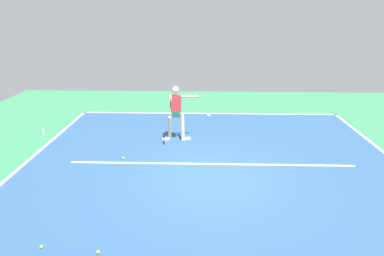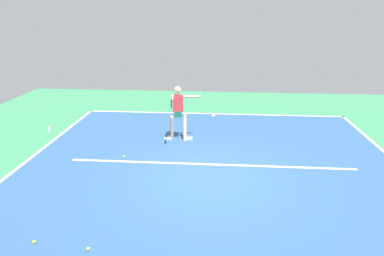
{
  "view_description": "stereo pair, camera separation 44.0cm",
  "coord_description": "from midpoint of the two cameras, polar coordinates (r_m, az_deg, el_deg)",
  "views": [
    {
      "loc": [
        0.29,
        7.77,
        4.1
      ],
      "look_at": [
        0.57,
        -1.36,
        0.9
      ],
      "focal_mm": 31.38,
      "sensor_mm": 36.0,
      "label": 1
    },
    {
      "loc": [
        -0.15,
        7.75,
        4.1
      ],
      "look_at": [
        0.57,
        -1.36,
        0.9
      ],
      "focal_mm": 31.38,
      "sensor_mm": 36.0,
      "label": 2
    }
  ],
  "objects": [
    {
      "name": "tennis_ball_by_baseline",
      "position": [
        10.07,
        -10.31,
        -4.85
      ],
      "size": [
        0.07,
        0.07,
        0.07
      ],
      "primitive_type": "sphere",
      "color": "#CCE033",
      "rests_on": "ground_plane"
    },
    {
      "name": "court_surface",
      "position": [
        8.78,
        4.49,
        -8.6
      ],
      "size": [
        10.71,
        11.71,
        0.0
      ],
      "primitive_type": "cube",
      "color": "#2D5484",
      "rests_on": "ground_plane"
    },
    {
      "name": "tennis_ball_centre_court",
      "position": [
        6.65,
        -15.31,
        -19.25
      ],
      "size": [
        0.07,
        0.07,
        0.07
      ],
      "primitive_type": "sphere",
      "color": "#C6E53D",
      "rests_on": "ground_plane"
    },
    {
      "name": "court_line_sideline_right",
      "position": [
        10.22,
        -27.01,
        -6.59
      ],
      "size": [
        0.1,
        11.71,
        0.01
      ],
      "primitive_type": "cube",
      "color": "white",
      "rests_on": "ground_plane"
    },
    {
      "name": "tennis_ball_by_sideline",
      "position": [
        7.13,
        -23.59,
        -17.34
      ],
      "size": [
        0.07,
        0.07,
        0.07
      ],
      "primitive_type": "sphere",
      "color": "yellow",
      "rests_on": "ground_plane"
    },
    {
      "name": "ground_plane",
      "position": [
        8.78,
        4.49,
        -8.62
      ],
      "size": [
        19.81,
        19.81,
        0.0
      ],
      "primitive_type": "plane",
      "color": "#388456"
    },
    {
      "name": "court_line_baseline_near",
      "position": [
        14.17,
        4.61,
        2.43
      ],
      "size": [
        10.71,
        0.1,
        0.01
      ],
      "primitive_type": "cube",
      "color": "white",
      "rests_on": "ground_plane"
    },
    {
      "name": "tennis_player",
      "position": [
        10.94,
        -1.21,
        3.17
      ],
      "size": [
        1.21,
        1.29,
        1.84
      ],
      "rotation": [
        0.0,
        0.0,
        0.1
      ],
      "color": "beige",
      "rests_on": "ground_plane"
    },
    {
      "name": "court_line_service",
      "position": [
        9.55,
        4.51,
        -6.19
      ],
      "size": [
        8.04,
        0.1,
        0.01
      ],
      "primitive_type": "cube",
      "color": "white",
      "rests_on": "ground_plane"
    },
    {
      "name": "water_bottle",
      "position": [
        12.93,
        -22.23,
        -0.16
      ],
      "size": [
        0.07,
        0.07,
        0.22
      ],
      "primitive_type": "cylinder",
      "color": "white",
      "rests_on": "ground_plane"
    },
    {
      "name": "court_line_centre_mark",
      "position": [
        13.98,
        4.61,
        2.19
      ],
      "size": [
        0.1,
        0.3,
        0.01
      ],
      "primitive_type": "cube",
      "color": "white",
      "rests_on": "ground_plane"
    }
  ]
}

